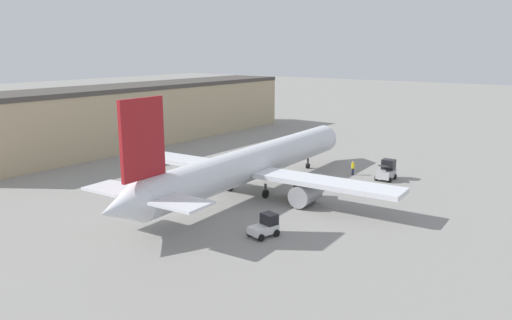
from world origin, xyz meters
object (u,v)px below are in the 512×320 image
(ground_crew_worker, at_px, (353,168))
(pushback_tug, at_px, (265,226))
(airplane, at_px, (251,164))
(belt_loader_truck, at_px, (387,171))
(baggage_tug, at_px, (301,189))

(ground_crew_worker, height_order, pushback_tug, pushback_tug)
(ground_crew_worker, distance_m, pushback_tug, 24.43)
(pushback_tug, bearing_deg, airplane, 56.78)
(airplane, xyz_separation_m, ground_crew_worker, (14.35, -5.69, -2.37))
(airplane, height_order, ground_crew_worker, airplane)
(ground_crew_worker, relative_size, belt_loader_truck, 0.64)
(baggage_tug, distance_m, pushback_tug, 11.83)
(ground_crew_worker, bearing_deg, airplane, -148.71)
(baggage_tug, relative_size, pushback_tug, 1.27)
(baggage_tug, bearing_deg, airplane, 77.11)
(airplane, xyz_separation_m, belt_loader_truck, (14.75, -10.08, -2.23))
(baggage_tug, xyz_separation_m, pushback_tug, (-11.37, -3.27, -0.22))
(ground_crew_worker, bearing_deg, baggage_tug, -126.90)
(baggage_tug, height_order, belt_loader_truck, belt_loader_truck)
(airplane, bearing_deg, baggage_tug, -78.69)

